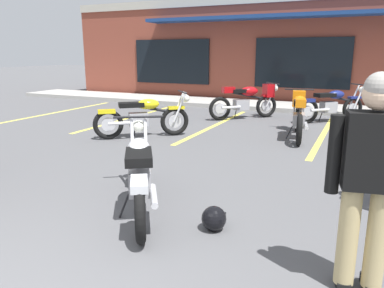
{
  "coord_description": "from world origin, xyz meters",
  "views": [
    {
      "loc": [
        2.06,
        -1.03,
        1.8
      ],
      "look_at": [
        -0.07,
        3.6,
        0.55
      ],
      "focal_mm": 34.99,
      "sensor_mm": 36.0,
      "label": 1
    }
  ],
  "objects": [
    {
      "name": "motorcycle_silver_naked",
      "position": [
        -2.23,
        5.77,
        0.46
      ],
      "size": [
        1.73,
        1.57,
        0.98
      ],
      "color": "black",
      "rests_on": "ground_plane"
    },
    {
      "name": "motorcycle_red_sportbike",
      "position": [
        0.81,
        7.23,
        0.53
      ],
      "size": [
        0.8,
        2.09,
        0.98
      ],
      "color": "black",
      "rests_on": "ground_plane"
    },
    {
      "name": "painted_stall_lines",
      "position": [
        0.0,
        7.76,
        0.0
      ],
      "size": [
        13.19,
        4.8,
        0.01
      ],
      "color": "#DBCC4C",
      "rests_on": "ground_plane"
    },
    {
      "name": "helmet_on_pavement",
      "position": [
        0.77,
        2.31,
        0.13
      ],
      "size": [
        0.26,
        0.26,
        0.26
      ],
      "color": "black",
      "rests_on": "ground_plane"
    },
    {
      "name": "motorcycle_green_cafe_racer",
      "position": [
        -0.87,
        9.02,
        0.53
      ],
      "size": [
        1.66,
        1.65,
        0.98
      ],
      "color": "black",
      "rests_on": "ground_plane"
    },
    {
      "name": "motorcycle_foreground_classic",
      "position": [
        -0.18,
        2.42,
        0.46
      ],
      "size": [
        1.37,
        1.85,
        0.98
      ],
      "color": "black",
      "rests_on": "ground_plane"
    },
    {
      "name": "ground_plane",
      "position": [
        0.0,
        3.68,
        0.0
      ],
      "size": [
        80.0,
        80.0,
        0.0
      ],
      "primitive_type": "plane",
      "color": "#515154"
    },
    {
      "name": "brick_storefront_building",
      "position": [
        0.0,
        15.06,
        1.89
      ],
      "size": [
        18.85,
        6.15,
        3.77
      ],
      "color": "brown",
      "rests_on": "ground_plane"
    },
    {
      "name": "sidewalk_kerb",
      "position": [
        0.0,
        11.36,
        0.07
      ],
      "size": [
        22.0,
        1.8,
        0.14
      ],
      "primitive_type": "cube",
      "color": "#A8A59E",
      "rests_on": "ground_plane"
    },
    {
      "name": "person_in_black_shirt",
      "position": [
        2.15,
        1.82,
        0.95
      ],
      "size": [
        0.61,
        0.33,
        1.68
      ],
      "color": "black",
      "rests_on": "ground_plane"
    },
    {
      "name": "motorcycle_blue_standard",
      "position": [
        1.3,
        9.47,
        0.46
      ],
      "size": [
        1.67,
        1.64,
        0.98
      ],
      "color": "black",
      "rests_on": "ground_plane"
    }
  ]
}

